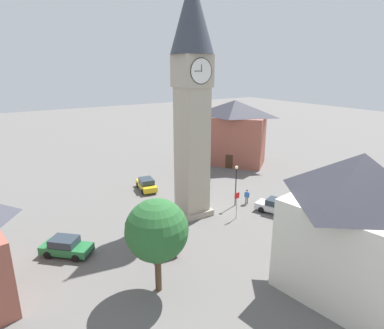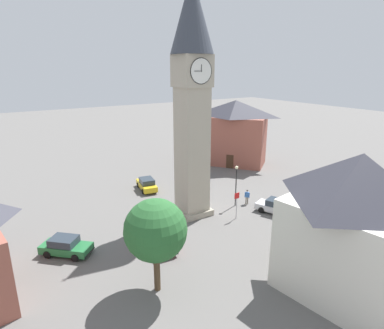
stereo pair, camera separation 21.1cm
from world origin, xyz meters
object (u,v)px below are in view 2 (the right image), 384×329
Objects in this scene: clock_tower at (192,82)px; building_terrace_right at (235,132)px; car_red_corner at (147,184)px; road_sign at (237,201)px; car_black_far at (66,246)px; car_blue_kerb at (276,207)px; pedestrian at (247,196)px; car_silver_kerb at (195,173)px; tree at (156,230)px; car_white_side at (159,240)px; lamp_post at (236,179)px; building_corner_back at (353,224)px.

clock_tower reaches higher than building_terrace_right.
road_sign is (-4.29, 12.31, 1.14)m from car_red_corner.
road_sign is (-16.17, 2.38, 1.14)m from car_black_far.
car_blue_kerb is 16.12m from car_red_corner.
pedestrian is (-7.70, 10.10, 0.25)m from car_red_corner.
car_silver_kerb is 24.15m from tree.
car_white_side is 1.52× the size of road_sign.
tree reaches higher than road_sign.
car_silver_kerb is 18.49m from car_white_side.
tree is 2.40× the size of road_sign.
car_black_far is (11.88, 9.94, 0.00)m from car_red_corner.
tree is at bearing 25.61° from road_sign.
pedestrian is (0.94, -3.51, 0.25)m from car_blue_kerb.
car_black_far is at bearing -0.47° from pedestrian.
tree is (8.65, 9.14, -8.97)m from clock_tower.
car_blue_kerb is 0.66× the size of tree.
car_red_corner is 11.85m from lamp_post.
lamp_post is (1.40, -0.35, 2.13)m from pedestrian.
car_white_side is at bearing 47.60° from car_silver_kerb.
car_black_far is 21.86m from building_corner_back.
car_silver_kerb is at bearing -104.26° from road_sign.
car_blue_kerb is 3.65m from pedestrian.
car_red_corner is 25.48m from building_corner_back.
car_blue_kerb is 20.85m from car_black_far.
car_black_far is (6.96, -3.19, 0.00)m from car_white_side.
lamp_post is at bearing -13.96° from pedestrian.
building_corner_back is at bearing 135.83° from car_black_far.
car_white_side is at bearing -118.09° from tree.
building_terrace_right is (-9.05, -13.32, 4.11)m from pedestrian.
building_corner_back is (4.21, 14.78, 4.01)m from pedestrian.
car_blue_kerb is 1.07× the size of car_black_far.
car_blue_kerb is at bearing 163.39° from road_sign.
car_silver_kerb is 0.43× the size of building_corner_back.
clock_tower is at bearing -175.12° from car_black_far.
car_blue_kerb is at bearing 147.41° from clock_tower.
tree is 0.60× the size of building_terrace_right.
building_terrace_right is 20.18m from road_sign.
clock_tower is 2.35× the size of building_corner_back.
pedestrian is at bearing 90.81° from car_silver_kerb.
road_sign is at bearing 51.80° from lamp_post.
car_silver_kerb and car_black_far have the same top height.
car_silver_kerb is 2.51× the size of pedestrian.
building_corner_back is at bearing 98.01° from car_red_corner.
pedestrian is 2.57m from lamp_post.
road_sign is at bearing 131.95° from clock_tower.
car_blue_kerb is at bearing 121.14° from lamp_post.
lamp_post is (10.44, 12.98, -1.97)m from building_terrace_right.
building_corner_back is at bearing 64.75° from building_terrace_right.
car_white_side is 12.98m from pedestrian.
car_red_corner is at bearing -81.99° from building_corner_back.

